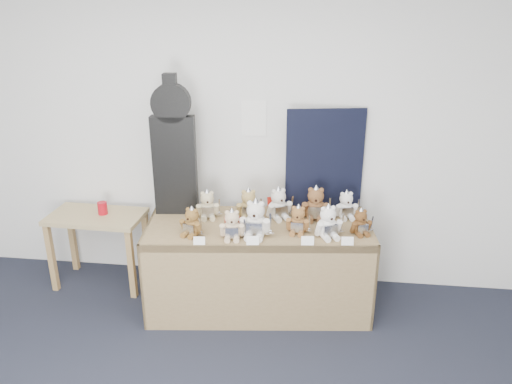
# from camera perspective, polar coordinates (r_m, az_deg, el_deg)

# --- Properties ---
(room_shell) EXTENTS (6.00, 6.00, 6.00)m
(room_shell) POSITION_cam_1_polar(r_m,az_deg,el_deg) (4.26, -0.25, 8.37)
(room_shell) COLOR white
(room_shell) RESTS_ON floor
(display_table) EXTENTS (1.88, 0.95, 0.75)m
(display_table) POSITION_cam_1_polar(r_m,az_deg,el_deg) (4.03, 0.29, -6.24)
(display_table) COLOR olive
(display_table) RESTS_ON floor
(side_table) EXTENTS (0.83, 0.48, 0.68)m
(side_table) POSITION_cam_1_polar(r_m,az_deg,el_deg) (4.65, -17.67, -3.85)
(side_table) COLOR #93814F
(side_table) RESTS_ON floor
(guitar_case) EXTENTS (0.36, 0.14, 1.16)m
(guitar_case) POSITION_cam_1_polar(r_m,az_deg,el_deg) (4.12, -9.37, 5.02)
(guitar_case) COLOR black
(guitar_case) RESTS_ON display_table
(navy_board) EXTENTS (0.65, 0.14, 0.87)m
(navy_board) POSITION_cam_1_polar(r_m,az_deg,el_deg) (4.22, 7.85, 3.62)
(navy_board) COLOR black
(navy_board) RESTS_ON display_table
(red_cup) EXTENTS (0.08, 0.08, 0.11)m
(red_cup) POSITION_cam_1_polar(r_m,az_deg,el_deg) (4.57, -17.14, -1.78)
(red_cup) COLOR #B00B19
(red_cup) RESTS_ON side_table
(teddy_front_far_left) EXTENTS (0.20, 0.19, 0.25)m
(teddy_front_far_left) POSITION_cam_1_polar(r_m,az_deg,el_deg) (3.85, -7.33, -3.49)
(teddy_front_far_left) COLOR brown
(teddy_front_far_left) RESTS_ON display_table
(teddy_front_left) EXTENTS (0.21, 0.19, 0.26)m
(teddy_front_left) POSITION_cam_1_polar(r_m,az_deg,el_deg) (3.77, -2.75, -3.84)
(teddy_front_left) COLOR #D0B392
(teddy_front_left) RESTS_ON display_table
(teddy_front_centre) EXTENTS (0.27, 0.21, 0.33)m
(teddy_front_centre) POSITION_cam_1_polar(r_m,az_deg,el_deg) (3.79, -0.05, -3.23)
(teddy_front_centre) COLOR silver
(teddy_front_centre) RESTS_ON display_table
(teddy_front_right) EXTENTS (0.20, 0.17, 0.25)m
(teddy_front_right) POSITION_cam_1_polar(r_m,az_deg,el_deg) (3.87, 4.82, -3.28)
(teddy_front_right) COLOR brown
(teddy_front_right) RESTS_ON display_table
(teddy_front_far_right) EXTENTS (0.24, 0.22, 0.29)m
(teddy_front_far_right) POSITION_cam_1_polar(r_m,az_deg,el_deg) (3.82, 8.23, -3.51)
(teddy_front_far_right) COLOR white
(teddy_front_far_right) RESTS_ON display_table
(teddy_front_end) EXTENTS (0.19, 0.18, 0.23)m
(teddy_front_end) POSITION_cam_1_polar(r_m,az_deg,el_deg) (3.92, 11.86, -3.47)
(teddy_front_end) COLOR brown
(teddy_front_end) RESTS_ON display_table
(teddy_back_left) EXTENTS (0.22, 0.20, 0.26)m
(teddy_back_left) POSITION_cam_1_polar(r_m,az_deg,el_deg) (4.13, -5.57, -1.56)
(teddy_back_left) COLOR beige
(teddy_back_left) RESTS_ON display_table
(teddy_back_centre_left) EXTENTS (0.23, 0.20, 0.28)m
(teddy_back_centre_left) POSITION_cam_1_polar(r_m,az_deg,el_deg) (4.11, -0.86, -1.50)
(teddy_back_centre_left) COLOR tan
(teddy_back_centre_left) RESTS_ON display_table
(teddy_back_centre_right) EXTENTS (0.24, 0.23, 0.29)m
(teddy_back_centre_right) POSITION_cam_1_polar(r_m,az_deg,el_deg) (4.11, 2.59, -1.46)
(teddy_back_centre_right) COLOR silver
(teddy_back_centre_right) RESTS_ON display_table
(teddy_back_right) EXTENTS (0.25, 0.20, 0.31)m
(teddy_back_right) POSITION_cam_1_polar(r_m,az_deg,el_deg) (4.11, 6.81, -1.46)
(teddy_back_right) COLOR brown
(teddy_back_right) RESTS_ON display_table
(teddy_back_end) EXTENTS (0.21, 0.19, 0.26)m
(teddy_back_end) POSITION_cam_1_polar(r_m,az_deg,el_deg) (4.18, 10.25, -1.57)
(teddy_back_end) COLOR white
(teddy_back_end) RESTS_ON display_table
(entry_card_a) EXTENTS (0.09, 0.03, 0.06)m
(entry_card_a) POSITION_cam_1_polar(r_m,az_deg,el_deg) (3.72, -6.51, -5.56)
(entry_card_a) COLOR white
(entry_card_a) RESTS_ON display_table
(entry_card_b) EXTENTS (0.10, 0.03, 0.07)m
(entry_card_b) POSITION_cam_1_polar(r_m,az_deg,el_deg) (3.69, -0.38, -5.57)
(entry_card_b) COLOR white
(entry_card_b) RESTS_ON display_table
(entry_card_c) EXTENTS (0.10, 0.03, 0.07)m
(entry_card_c) POSITION_cam_1_polar(r_m,az_deg,el_deg) (3.71, 5.92, -5.56)
(entry_card_c) COLOR white
(entry_card_c) RESTS_ON display_table
(entry_card_d) EXTENTS (0.09, 0.03, 0.06)m
(entry_card_d) POSITION_cam_1_polar(r_m,az_deg,el_deg) (3.75, 10.41, -5.53)
(entry_card_d) COLOR white
(entry_card_d) RESTS_ON display_table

